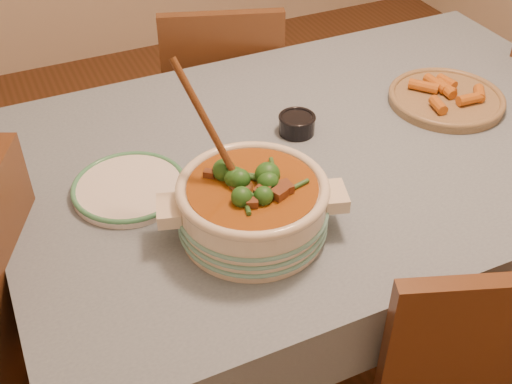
% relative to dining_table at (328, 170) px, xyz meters
% --- Properties ---
extents(floor, '(4.50, 4.50, 0.00)m').
position_rel_dining_table_xyz_m(floor, '(0.00, 0.00, -0.66)').
color(floor, '#492B15').
rests_on(floor, ground).
extents(dining_table, '(1.68, 1.08, 0.76)m').
position_rel_dining_table_xyz_m(dining_table, '(0.00, 0.00, 0.00)').
color(dining_table, brown).
rests_on(dining_table, floor).
extents(stew_casserole, '(0.41, 0.39, 0.38)m').
position_rel_dining_table_xyz_m(stew_casserole, '(-0.33, -0.23, 0.17)').
color(stew_casserole, beige).
rests_on(stew_casserole, dining_table).
extents(white_plate, '(0.27, 0.27, 0.02)m').
position_rel_dining_table_xyz_m(white_plate, '(-0.53, 0.02, 0.10)').
color(white_plate, white).
rests_on(white_plate, dining_table).
extents(condiment_bowl, '(0.13, 0.13, 0.05)m').
position_rel_dining_table_xyz_m(condiment_bowl, '(-0.06, 0.08, 0.12)').
color(condiment_bowl, black).
rests_on(condiment_bowl, dining_table).
extents(fried_plate, '(0.41, 0.41, 0.05)m').
position_rel_dining_table_xyz_m(fried_plate, '(0.40, 0.03, 0.11)').
color(fried_plate, '#9F7F58').
rests_on(fried_plate, dining_table).
extents(chair_far, '(0.52, 0.52, 0.88)m').
position_rel_dining_table_xyz_m(chair_far, '(-0.01, 0.72, -0.17)').
color(chair_far, brown).
rests_on(chair_far, floor).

